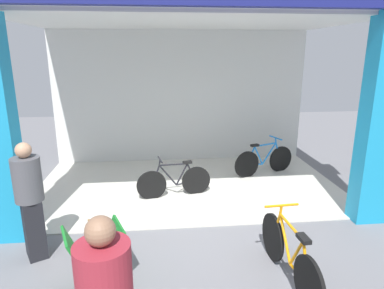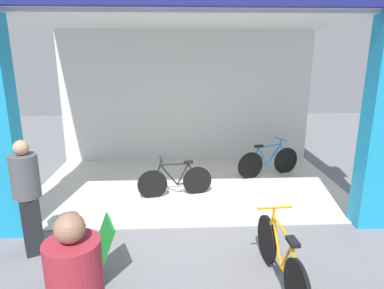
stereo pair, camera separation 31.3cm
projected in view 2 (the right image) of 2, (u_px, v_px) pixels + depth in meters
The scene contains 7 objects.
ground_plane at pixel (195, 228), 5.46m from camera, with size 20.53×20.53×0.00m, color slate.
shop_facade at pixel (190, 81), 6.67m from camera, with size 6.46×3.94×4.09m.
bicycle_inside_0 at pixel (175, 181), 6.56m from camera, with size 1.45×0.40×0.80m.
bicycle_inside_1 at pixel (268, 162), 7.65m from camera, with size 1.49×0.59×0.86m.
bicycle_parked_0 at pixel (280, 259), 4.04m from camera, with size 0.45×1.63×0.90m.
sandwich_board_sign at pixel (86, 256), 4.03m from camera, with size 0.78×0.70×0.81m.
pedestrian_2 at pixel (28, 195), 4.61m from camera, with size 0.49×0.61×1.64m.
Camera 2 is at (-0.28, -4.90, 2.75)m, focal length 31.53 mm.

